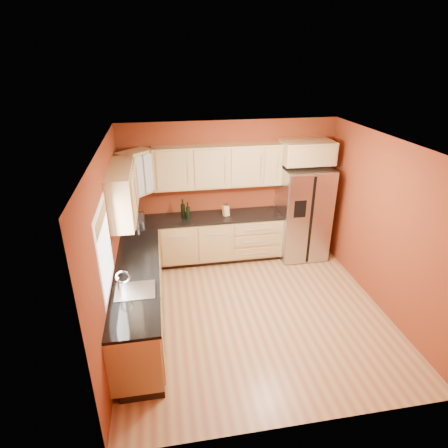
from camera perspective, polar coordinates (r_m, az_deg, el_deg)
The scene contains 23 objects.
floor at distance 6.02m, azimuth 4.41°, elevation -13.07°, with size 4.00×4.00×0.00m, color #A3643F.
ceiling at distance 4.88m, azimuth 5.41°, elevation 11.85°, with size 4.00×4.00×0.00m, color white.
wall_back at distance 7.12m, azimuth 0.86°, elevation 5.19°, with size 4.00×0.04×2.60m, color maroon.
wall_front at distance 3.74m, azimuth 12.76°, elevation -15.56°, with size 4.00×0.04×2.60m, color maroon.
wall_left at distance 5.22m, azimuth -16.95°, elevation -3.54°, with size 0.04×4.00×2.60m, color maroon.
wall_right at distance 6.11m, azimuth 23.33°, elevation -0.33°, with size 0.04×4.00×2.60m, color maroon.
base_cabinets_back at distance 7.11m, azimuth -3.10°, elevation -2.42°, with size 2.90×0.60×0.88m, color #A68450.
base_cabinets_left at distance 5.63m, azimuth -12.79°, elevation -11.08°, with size 0.60×2.80×0.88m, color #A68450.
countertop_back at distance 6.90m, azimuth -3.17°, elevation 0.95°, with size 2.90×0.62×0.04m, color black.
countertop_left at distance 5.38m, azimuth -13.14°, elevation -7.08°, with size 0.62×2.80×0.04m, color black.
upper_cabinets_back at distance 6.76m, azimuth -0.96°, elevation 8.81°, with size 2.30×0.33×0.75m, color #A68450.
upper_cabinets_left at distance 5.66m, azimuth -15.23°, elevation 4.71°, with size 0.33×1.35×0.75m, color #A68450.
corner_upper_cabinet at distance 6.54m, azimuth -13.21°, elevation 7.60°, with size 0.62×0.33×0.75m, color #A68450.
over_fridge_cabinet at distance 7.00m, azimuth 12.49°, elevation 10.69°, with size 0.92×0.60×0.40m, color #A68450.
refrigerator at distance 7.30m, azimuth 11.88°, elevation 1.69°, with size 0.90×0.75×1.78m, color silver.
window at distance 4.67m, azimuth -17.67°, elevation -3.69°, with size 0.03×0.90×1.00m, color white.
sink_faucet at distance 4.87m, azimuth -13.54°, elevation -8.45°, with size 0.50×0.42×0.30m, color silver, non-canonical shape.
canister_left at distance 6.81m, azimuth -13.34°, elevation 1.12°, with size 0.14×0.14×0.22m, color silver.
canister_right at distance 6.86m, azimuth -12.47°, elevation 1.16°, with size 0.11×0.11×0.17m, color silver.
wine_bottle_a at distance 6.75m, azimuth -5.52°, elevation 2.00°, with size 0.07×0.07×0.33m, color black, non-canonical shape.
wine_bottle_b at distance 6.84m, azimuth -6.28°, elevation 2.36°, with size 0.08×0.08×0.35m, color black, non-canonical shape.
knife_block at distance 6.90m, azimuth 0.28°, elevation 2.05°, with size 0.10×0.09×0.20m, color tan.
soap_dispenser at distance 6.90m, azimuth 0.38°, elevation 2.11°, with size 0.07×0.07×0.21m, color silver.
Camera 1 is at (-1.26, -4.59, 3.68)m, focal length 30.00 mm.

